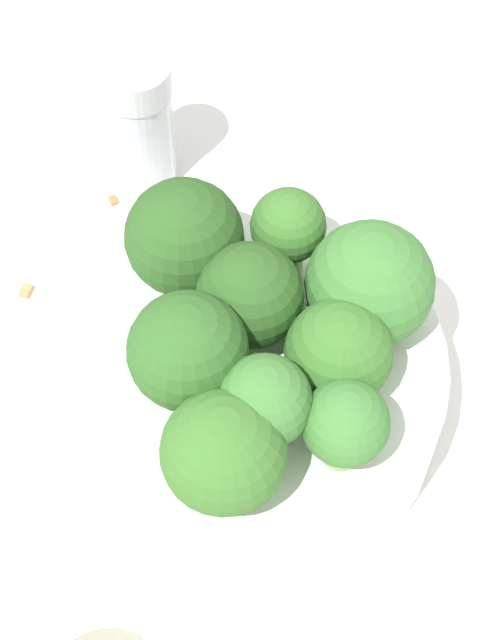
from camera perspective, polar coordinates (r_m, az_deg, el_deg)
ground_plane at (r=0.53m, az=0.00°, el=-4.80°), size 3.00×3.00×0.00m
bowl at (r=0.51m, az=0.00°, el=-3.50°), size 0.19×0.19×0.05m
broccoli_floret_0 at (r=0.47m, az=1.03°, el=1.14°), size 0.05×0.05×0.06m
broccoli_floret_1 at (r=0.45m, az=-2.81°, el=-1.72°), size 0.05×0.05×0.07m
broccoli_floret_2 at (r=0.45m, az=5.62°, el=-5.60°), size 0.04×0.04×0.05m
broccoli_floret_3 at (r=0.47m, az=5.41°, el=-1.37°), size 0.05×0.05×0.05m
broccoli_floret_4 at (r=0.49m, az=-2.99°, el=4.35°), size 0.06×0.06×0.06m
broccoli_floret_5 at (r=0.44m, az=1.30°, el=-4.56°), size 0.04×0.04×0.06m
broccoli_floret_6 at (r=0.48m, az=6.92°, el=1.87°), size 0.06×0.06×0.06m
broccoli_floret_7 at (r=0.44m, az=-0.87°, el=-7.10°), size 0.05×0.05×0.06m
broccoli_floret_8 at (r=0.50m, az=2.58°, el=4.86°), size 0.04×0.04×0.05m
pepper_shaker at (r=0.60m, az=-5.37°, el=10.44°), size 0.04×0.04×0.08m
almond_crumb_1 at (r=0.61m, az=-6.79°, el=6.44°), size 0.01×0.01×0.01m
almond_crumb_3 at (r=0.58m, az=-11.37°, el=1.65°), size 0.01×0.01×0.01m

